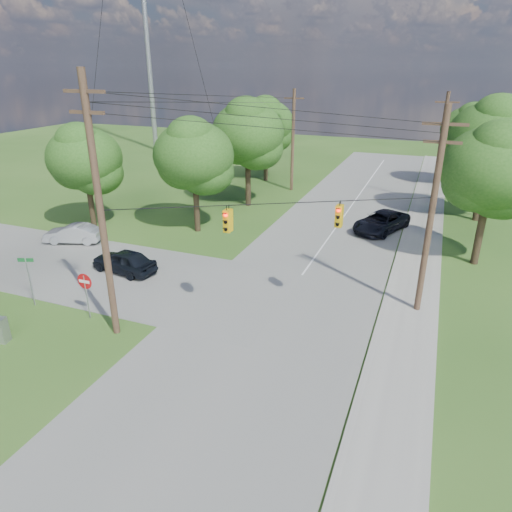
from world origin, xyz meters
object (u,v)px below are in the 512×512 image
at_px(pole_ne, 432,212).
at_px(do_not_enter_sign, 85,286).
at_px(pole_sw, 100,210).
at_px(pole_north_e, 440,148).
at_px(car_cross_dark, 124,261).
at_px(car_cross_silver, 73,234).
at_px(control_cabinet, 0,330).
at_px(car_main_north, 381,222).
at_px(pole_north_w, 293,140).

relative_size(pole_ne, do_not_enter_sign, 4.17).
height_order(pole_sw, pole_north_e, pole_sw).
bearing_deg(pole_sw, car_cross_dark, 123.19).
distance_m(car_cross_dark, car_cross_silver, 7.29).
height_order(pole_sw, control_cabinet, pole_sw).
xyz_separation_m(car_main_north, control_cabinet, (-14.56, -22.41, -0.17)).
bearing_deg(pole_north_w, do_not_enter_sign, -93.39).
bearing_deg(control_cabinet, car_main_north, 45.13).
xyz_separation_m(pole_ne, car_main_north, (-3.47, 12.14, -4.68)).
distance_m(car_cross_silver, do_not_enter_sign, 11.89).
bearing_deg(pole_ne, pole_north_w, 122.29).
relative_size(car_cross_dark, control_cabinet, 3.49).
bearing_deg(car_cross_dark, pole_north_e, 151.60).
distance_m(pole_ne, car_cross_silver, 24.56).
height_order(pole_ne, car_cross_dark, pole_ne).
relative_size(pole_sw, car_cross_silver, 2.91).
bearing_deg(car_main_north, do_not_enter_sign, -100.37).
bearing_deg(pole_ne, pole_sw, -150.62).
bearing_deg(pole_north_w, car_cross_dark, -98.41).
bearing_deg(control_cabinet, pole_north_e, 48.94).
relative_size(pole_ne, car_cross_dark, 2.42).
relative_size(pole_sw, control_cabinet, 9.65).
relative_size(pole_sw, pole_ne, 1.14).
distance_m(pole_north_e, do_not_enter_sign, 33.11).
relative_size(car_cross_silver, control_cabinet, 3.32).
bearing_deg(car_cross_silver, car_main_north, 99.00).
bearing_deg(pole_ne, control_cabinet, -150.33).
distance_m(car_main_north, control_cabinet, 26.73).
xyz_separation_m(car_cross_dark, car_cross_silver, (-6.67, 2.95, -0.06)).
bearing_deg(pole_north_w, car_main_north, -43.39).
height_order(pole_sw, pole_north_w, pole_sw).
bearing_deg(car_cross_silver, pole_north_e, 111.93).
xyz_separation_m(control_cabinet, do_not_enter_sign, (2.41, 3.27, 1.20)).
distance_m(pole_north_e, pole_north_w, 13.90).
bearing_deg(control_cabinet, pole_ne, 17.80).
height_order(car_cross_dark, do_not_enter_sign, do_not_enter_sign).
bearing_deg(car_main_north, control_cabinet, -100.98).
distance_m(pole_north_w, control_cabinet, 32.85).
height_order(pole_north_w, car_cross_silver, pole_north_w).
height_order(pole_ne, control_cabinet, pole_ne).
distance_m(pole_sw, car_cross_dark, 8.97).
relative_size(pole_sw, pole_north_e, 1.20).
bearing_deg(car_main_north, pole_sw, -94.90).
xyz_separation_m(pole_ne, car_cross_silver, (-24.06, 1.30, -4.76)).
distance_m(pole_ne, car_main_north, 13.47).
xyz_separation_m(car_cross_silver, control_cabinet, (6.04, -11.57, -0.09)).
bearing_deg(pole_sw, pole_north_w, 90.77).
bearing_deg(pole_north_e, car_cross_silver, -139.30).
bearing_deg(pole_ne, do_not_enter_sign, -155.85).
bearing_deg(car_cross_silver, control_cabinet, 8.78).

